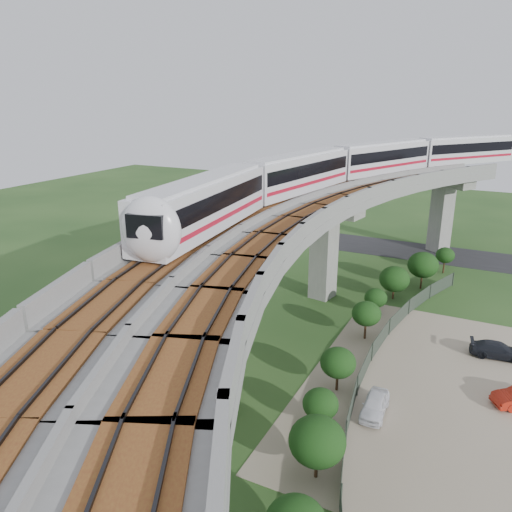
# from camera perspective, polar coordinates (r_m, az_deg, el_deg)

# --- Properties ---
(ground) EXTENTS (160.00, 160.00, 0.00)m
(ground) POSITION_cam_1_polar(r_m,az_deg,el_deg) (41.76, 1.56, -9.35)
(ground) COLOR #24451B
(ground) RESTS_ON ground
(dirt_lot) EXTENTS (18.00, 26.00, 0.04)m
(dirt_lot) POSITION_cam_1_polar(r_m,az_deg,el_deg) (37.07, 20.83, -14.44)
(dirt_lot) COLOR gray
(dirt_lot) RESTS_ON ground
(asphalt_road) EXTENTS (60.00, 8.00, 0.03)m
(asphalt_road) POSITION_cam_1_polar(r_m,az_deg,el_deg) (68.30, 12.25, 1.28)
(asphalt_road) COLOR #232326
(asphalt_road) RESTS_ON ground
(viaduct) EXTENTS (19.58, 73.98, 11.40)m
(viaduct) POSITION_cam_1_polar(r_m,az_deg,el_deg) (37.07, 7.07, 2.00)
(viaduct) COLOR #99968E
(viaduct) RESTS_ON ground
(metro_train) EXTENTS (20.14, 59.18, 3.64)m
(metro_train) POSITION_cam_1_polar(r_m,az_deg,el_deg) (51.33, 11.56, 9.95)
(metro_train) COLOR silver
(metro_train) RESTS_ON ground
(fence) EXTENTS (3.87, 38.73, 1.50)m
(fence) POSITION_cam_1_polar(r_m,az_deg,el_deg) (38.84, 14.98, -11.00)
(fence) COLOR #2D382D
(fence) RESTS_ON ground
(tree_0) EXTENTS (2.05, 2.05, 2.97)m
(tree_0) POSITION_cam_1_polar(r_m,az_deg,el_deg) (59.44, 20.81, 0.08)
(tree_0) COLOR #382314
(tree_0) RESTS_ON ground
(tree_1) EXTENTS (3.10, 3.10, 3.91)m
(tree_1) POSITION_cam_1_polar(r_m,az_deg,el_deg) (53.70, 18.55, -0.97)
(tree_1) COLOR #382314
(tree_1) RESTS_ON ground
(tree_2) EXTENTS (2.93, 2.93, 3.33)m
(tree_2) POSITION_cam_1_polar(r_m,az_deg,el_deg) (50.33, 15.55, -2.56)
(tree_2) COLOR #382314
(tree_2) RESTS_ON ground
(tree_3) EXTENTS (2.06, 2.06, 2.47)m
(tree_3) POSITION_cam_1_polar(r_m,az_deg,el_deg) (46.62, 13.53, -4.69)
(tree_3) COLOR #382314
(tree_3) RESTS_ON ground
(tree_4) EXTENTS (2.37, 2.37, 3.27)m
(tree_4) POSITION_cam_1_polar(r_m,az_deg,el_deg) (41.61, 12.51, -6.46)
(tree_4) COLOR #382314
(tree_4) RESTS_ON ground
(tree_5) EXTENTS (2.40, 2.40, 3.14)m
(tree_5) POSITION_cam_1_polar(r_m,az_deg,el_deg) (34.46, 9.36, -11.94)
(tree_5) COLOR #382314
(tree_5) RESTS_ON ground
(tree_6) EXTENTS (2.17, 2.17, 2.50)m
(tree_6) POSITION_cam_1_polar(r_m,az_deg,el_deg) (31.27, 7.38, -16.43)
(tree_6) COLOR #382314
(tree_6) RESTS_ON ground
(tree_7) EXTENTS (2.98, 2.98, 3.53)m
(tree_7) POSITION_cam_1_polar(r_m,az_deg,el_deg) (27.41, 7.02, -20.26)
(tree_7) COLOR #382314
(tree_7) RESTS_ON ground
(car_white) EXTENTS (1.57, 3.61, 1.21)m
(car_white) POSITION_cam_1_polar(r_m,az_deg,el_deg) (33.43, 13.43, -16.23)
(car_white) COLOR white
(car_white) RESTS_ON dirt_lot
(car_dark) EXTENTS (4.25, 2.14, 1.18)m
(car_dark) POSITION_cam_1_polar(r_m,az_deg,el_deg) (42.80, 25.95, -9.65)
(car_dark) COLOR black
(car_dark) RESTS_ON dirt_lot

